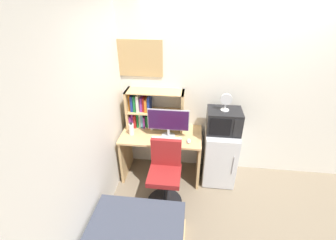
{
  "coord_description": "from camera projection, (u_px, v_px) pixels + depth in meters",
  "views": [
    {
      "loc": [
        -0.55,
        -3.11,
        2.55
      ],
      "look_at": [
        -0.88,
        -0.34,
        1.0
      ],
      "focal_mm": 24.85,
      "sensor_mm": 36.0,
      "label": 1
    }
  ],
  "objects": [
    {
      "name": "desk",
      "position": [
        162.0,
        147.0,
        3.46
      ],
      "size": [
        1.15,
        0.62,
        0.75
      ],
      "color": "tan",
      "rests_on": "ground_plane"
    },
    {
      "name": "wall_left",
      "position": [
        67.0,
        155.0,
        2.03
      ],
      "size": [
        0.04,
        4.4,
        2.6
      ],
      "primitive_type": "cube",
      "color": "silver",
      "rests_on": "ground_plane"
    },
    {
      "name": "water_bottle",
      "position": [
        131.0,
        129.0,
        3.29
      ],
      "size": [
        0.07,
        0.07,
        0.19
      ],
      "color": "silver",
      "rests_on": "desk"
    },
    {
      "name": "desk_fan",
      "position": [
        226.0,
        101.0,
        3.0
      ],
      "size": [
        0.15,
        0.11,
        0.24
      ],
      "color": "silver",
      "rests_on": "microwave"
    },
    {
      "name": "wall_back",
      "position": [
        262.0,
        94.0,
        3.23
      ],
      "size": [
        6.4,
        0.04,
        2.6
      ],
      "primitive_type": "cube",
      "color": "silver",
      "rests_on": "ground_plane"
    },
    {
      "name": "desk_chair",
      "position": [
        165.0,
        177.0,
        3.04
      ],
      "size": [
        0.47,
        0.47,
        0.92
      ],
      "color": "black",
      "rests_on": "ground_plane"
    },
    {
      "name": "wall_corkboard",
      "position": [
        139.0,
        58.0,
        3.16
      ],
      "size": [
        0.64,
        0.02,
        0.5
      ],
      "primitive_type": "cube",
      "color": "tan"
    },
    {
      "name": "microwave",
      "position": [
        224.0,
        121.0,
        3.15
      ],
      "size": [
        0.46,
        0.36,
        0.32
      ],
      "color": "black",
      "rests_on": "mini_fridge"
    },
    {
      "name": "hutch_bookshelf",
      "position": [
        147.0,
        109.0,
        3.4
      ],
      "size": [
        0.83,
        0.27,
        0.58
      ],
      "color": "tan",
      "rests_on": "desk"
    },
    {
      "name": "monitor",
      "position": [
        168.0,
        122.0,
        3.17
      ],
      "size": [
        0.57,
        0.19,
        0.42
      ],
      "color": "#B7B7BC",
      "rests_on": "desk"
    },
    {
      "name": "computer_mouse",
      "position": [
        189.0,
        141.0,
        3.15
      ],
      "size": [
        0.06,
        0.1,
        0.04
      ],
      "primitive_type": "ellipsoid",
      "color": "silver",
      "rests_on": "desk"
    },
    {
      "name": "keyboard",
      "position": [
        166.0,
        140.0,
        3.19
      ],
      "size": [
        0.42,
        0.13,
        0.02
      ],
      "primitive_type": "cube",
      "color": "silver",
      "rests_on": "desk"
    },
    {
      "name": "mini_fridge",
      "position": [
        219.0,
        155.0,
        3.43
      ],
      "size": [
        0.46,
        0.52,
        0.85
      ],
      "color": "silver",
      "rests_on": "ground_plane"
    }
  ]
}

